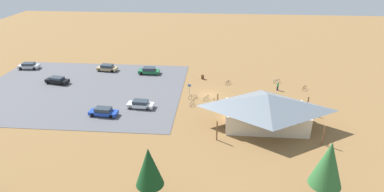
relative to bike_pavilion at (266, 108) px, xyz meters
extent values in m
plane|color=olive|center=(8.82, -10.54, -3.03)|extent=(160.00, 160.00, 0.00)
cube|color=#56565B|center=(33.20, -11.06, -3.01)|extent=(38.46, 29.76, 0.05)
cube|color=beige|center=(0.00, 0.00, -1.53)|extent=(11.89, 6.59, 3.00)
pyramid|color=slate|center=(0.00, 0.00, 1.10)|extent=(14.91, 9.61, 2.28)
cylinder|color=brown|center=(-7.23, -4.58, -1.53)|extent=(0.20, 0.20, 3.00)
cylinder|color=brown|center=(7.23, -4.58, -1.53)|extent=(0.20, 0.20, 3.00)
cylinder|color=brown|center=(-7.23, 4.58, -1.53)|extent=(0.20, 0.20, 3.00)
cylinder|color=brown|center=(7.23, 4.58, -1.53)|extent=(0.20, 0.20, 3.00)
cylinder|color=brown|center=(10.42, -18.50, -2.58)|extent=(0.60, 0.60, 0.90)
cylinder|color=#99999E|center=(12.41, -10.33, -1.93)|extent=(0.08, 0.08, 2.20)
cube|color=#1959B2|center=(12.41, -10.33, -1.13)|extent=(0.56, 0.04, 0.40)
cylinder|color=brown|center=(14.08, 17.22, -1.95)|extent=(0.32, 0.32, 2.15)
cone|color=#14421E|center=(14.08, 17.22, 1.33)|extent=(2.95, 2.95, 4.42)
cone|color=#2D6633|center=(-3.97, 16.08, 1.94)|extent=(3.33, 3.33, 5.06)
torus|color=black|center=(4.98, -16.53, -2.70)|extent=(0.44, 0.54, 0.66)
torus|color=black|center=(5.56, -15.78, -2.70)|extent=(0.44, 0.54, 0.66)
cylinder|color=black|center=(5.27, -16.15, -2.60)|extent=(0.57, 0.71, 0.04)
cylinder|color=black|center=(5.17, -16.29, -2.49)|extent=(0.04, 0.04, 0.43)
cube|color=black|center=(5.17, -16.29, -2.27)|extent=(0.19, 0.21, 0.05)
cylinder|color=black|center=(5.51, -15.85, -2.50)|extent=(0.04, 0.04, 0.40)
cylinder|color=black|center=(5.51, -15.85, -2.30)|extent=(0.40, 0.32, 0.03)
torus|color=black|center=(7.22, -6.63, -2.70)|extent=(0.40, 0.58, 0.67)
torus|color=black|center=(7.82, -7.54, -2.70)|extent=(0.40, 0.58, 0.67)
cylinder|color=orange|center=(7.52, -7.08, -2.59)|extent=(0.59, 0.86, 0.04)
cylinder|color=orange|center=(7.41, -6.92, -2.52)|extent=(0.04, 0.04, 0.36)
cube|color=black|center=(7.41, -6.92, -2.33)|extent=(0.18, 0.21, 0.05)
cylinder|color=orange|center=(7.76, -7.45, -2.47)|extent=(0.04, 0.04, 0.45)
cylinder|color=black|center=(7.76, -7.45, -2.24)|extent=(0.42, 0.29, 0.03)
torus|color=black|center=(-9.41, -14.87, -2.69)|extent=(0.45, 0.57, 0.69)
torus|color=black|center=(-8.74, -14.01, -2.69)|extent=(0.45, 0.57, 0.69)
cylinder|color=red|center=(-9.08, -14.44, -2.57)|extent=(0.65, 0.82, 0.04)
cylinder|color=red|center=(-9.20, -14.60, -2.47)|extent=(0.04, 0.04, 0.44)
cube|color=black|center=(-9.20, -14.60, -2.25)|extent=(0.19, 0.21, 0.05)
cylinder|color=red|center=(-8.81, -14.10, -2.45)|extent=(0.04, 0.04, 0.47)
cylinder|color=black|center=(-8.81, -14.10, -2.21)|extent=(0.40, 0.32, 0.03)
torus|color=black|center=(11.73, -5.63, -2.66)|extent=(0.32, 0.71, 0.75)
torus|color=black|center=(11.36, -6.52, -2.66)|extent=(0.32, 0.71, 0.75)
cylinder|color=silver|center=(11.55, -6.08, -2.53)|extent=(0.37, 0.84, 0.04)
cylinder|color=silver|center=(11.61, -5.91, -2.42)|extent=(0.04, 0.04, 0.47)
cube|color=black|center=(11.61, -5.91, -2.19)|extent=(0.15, 0.22, 0.05)
cylinder|color=silver|center=(11.40, -6.43, -2.44)|extent=(0.04, 0.04, 0.44)
cylinder|color=black|center=(11.40, -6.43, -2.22)|extent=(0.46, 0.21, 0.03)
torus|color=black|center=(12.12, -8.44, -2.68)|extent=(0.62, 0.40, 0.70)
torus|color=black|center=(11.28, -8.95, -2.68)|extent=(0.62, 0.40, 0.70)
cylinder|color=#B7B7BC|center=(11.70, -8.70, -2.56)|extent=(0.79, 0.50, 0.04)
cylinder|color=#B7B7BC|center=(11.85, -8.61, -2.46)|extent=(0.04, 0.04, 0.45)
cube|color=black|center=(11.85, -8.61, -2.23)|extent=(0.21, 0.17, 0.05)
cylinder|color=#B7B7BC|center=(11.36, -8.90, -2.43)|extent=(0.04, 0.04, 0.49)
cylinder|color=black|center=(11.36, -8.90, -2.19)|extent=(0.28, 0.43, 0.03)
torus|color=black|center=(9.55, -8.03, -2.69)|extent=(0.41, 0.58, 0.68)
torus|color=black|center=(8.97, -8.88, -2.69)|extent=(0.41, 0.58, 0.68)
cylinder|color=#1E7F38|center=(9.26, -8.45, -2.58)|extent=(0.56, 0.80, 0.04)
cylinder|color=#1E7F38|center=(9.37, -8.30, -2.51)|extent=(0.04, 0.04, 0.37)
cube|color=black|center=(9.37, -8.30, -2.32)|extent=(0.18, 0.21, 0.05)
cylinder|color=#1E7F38|center=(9.03, -8.79, -2.46)|extent=(0.04, 0.04, 0.47)
cylinder|color=black|center=(9.03, -8.79, -2.23)|extent=(0.42, 0.30, 0.03)
torus|color=black|center=(-4.02, -17.45, -2.71)|extent=(0.59, 0.34, 0.65)
torus|color=black|center=(-4.88, -17.92, -2.71)|extent=(0.59, 0.34, 0.65)
cylinder|color=#2347B7|center=(-4.45, -17.68, -2.60)|extent=(0.81, 0.46, 0.04)
cylinder|color=#2347B7|center=(-4.30, -17.60, -2.53)|extent=(0.04, 0.04, 0.36)
cube|color=black|center=(-4.30, -17.60, -2.35)|extent=(0.21, 0.17, 0.05)
cylinder|color=#2347B7|center=(-4.79, -17.87, -2.51)|extent=(0.04, 0.04, 0.40)
cylinder|color=black|center=(-4.79, -17.87, -2.31)|extent=(0.26, 0.44, 0.03)
cube|color=black|center=(38.97, -13.67, -2.44)|extent=(4.84, 2.54, 0.65)
cube|color=#2D3842|center=(38.97, -13.67, -1.88)|extent=(2.81, 1.97, 0.46)
cylinder|color=black|center=(40.65, -13.22, -2.66)|extent=(0.67, 0.33, 0.64)
cylinder|color=black|center=(40.37, -14.70, -2.66)|extent=(0.67, 0.33, 0.64)
cylinder|color=black|center=(37.57, -12.65, -2.66)|extent=(0.67, 0.33, 0.64)
cylinder|color=black|center=(37.29, -14.12, -2.66)|extent=(0.67, 0.33, 0.64)
cube|color=#1E42B2|center=(25.43, -1.20, -2.48)|extent=(4.67, 2.09, 0.56)
cube|color=#2D3842|center=(25.43, -1.20, -1.92)|extent=(2.66, 1.72, 0.58)
cylinder|color=black|center=(27.03, -0.58, -2.66)|extent=(0.66, 0.27, 0.64)
cylinder|color=black|center=(26.91, -2.07, -2.66)|extent=(0.66, 0.27, 0.64)
cylinder|color=black|center=(23.95, -0.32, -2.66)|extent=(0.66, 0.27, 0.64)
cylinder|color=black|center=(23.83, -1.82, -2.66)|extent=(0.66, 0.27, 0.64)
cube|color=tan|center=(31.43, -21.62, -2.47)|extent=(4.54, 2.29, 0.58)
cube|color=#2D3842|center=(31.43, -21.62, -1.88)|extent=(2.60, 1.87, 0.60)
cylinder|color=black|center=(32.99, -20.97, -2.66)|extent=(0.66, 0.28, 0.64)
cylinder|color=black|center=(32.82, -22.58, -2.66)|extent=(0.66, 0.28, 0.64)
cylinder|color=black|center=(30.04, -20.66, -2.66)|extent=(0.66, 0.28, 0.64)
cylinder|color=black|center=(29.87, -22.28, -2.66)|extent=(0.66, 0.28, 0.64)
cube|color=#BCBCC1|center=(49.14, -21.46, -2.44)|extent=(4.54, 2.24, 0.65)
cube|color=#2D3842|center=(49.14, -21.46, -1.86)|extent=(2.60, 1.85, 0.50)
cylinder|color=black|center=(50.56, -20.51, -2.66)|extent=(0.66, 0.28, 0.64)
cylinder|color=black|center=(50.70, -22.15, -2.66)|extent=(0.66, 0.28, 0.64)
cylinder|color=black|center=(47.58, -20.77, -2.66)|extent=(0.66, 0.28, 0.64)
cylinder|color=black|center=(47.72, -22.41, -2.66)|extent=(0.66, 0.28, 0.64)
cube|color=#1E6B3D|center=(21.95, -20.52, -2.46)|extent=(4.42, 1.91, 0.61)
cube|color=#2D3842|center=(21.95, -20.52, -1.86)|extent=(2.48, 1.68, 0.59)
cylinder|color=black|center=(23.44, -19.68, -2.66)|extent=(0.64, 0.22, 0.64)
cylinder|color=black|center=(23.45, -21.35, -2.66)|extent=(0.64, 0.22, 0.64)
cylinder|color=black|center=(20.44, -19.69, -2.66)|extent=(0.64, 0.22, 0.64)
cylinder|color=black|center=(20.45, -21.36, -2.66)|extent=(0.64, 0.22, 0.64)
cube|color=white|center=(20.13, -4.43, -2.48)|extent=(4.53, 2.04, 0.56)
cube|color=#2D3842|center=(20.13, -4.43, -1.92)|extent=(2.57, 1.69, 0.55)
cylinder|color=black|center=(21.68, -3.78, -2.66)|extent=(0.65, 0.26, 0.64)
cylinder|color=black|center=(21.58, -5.29, -2.66)|extent=(0.65, 0.26, 0.64)
cylinder|color=black|center=(18.69, -3.57, -2.66)|extent=(0.65, 0.26, 0.64)
cylinder|color=black|center=(18.58, -5.08, -2.66)|extent=(0.65, 0.26, 0.64)
cube|color=#2D3347|center=(-4.00, -13.89, -2.62)|extent=(0.35, 0.28, 0.81)
cylinder|color=green|center=(-4.00, -13.89, -1.92)|extent=(0.36, 0.36, 0.60)
sphere|color=tan|center=(-4.00, -13.89, -1.50)|extent=(0.24, 0.24, 0.24)
camera|label=1|loc=(7.47, 44.17, 21.82)|focal=30.69mm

